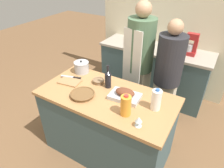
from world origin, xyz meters
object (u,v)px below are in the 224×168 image
juice_jug (126,105)px  person_cook_guest (167,75)px  cutting_board (70,82)px  roasting_pan (125,95)px  wine_bottle_green (108,79)px  wicker_basket (82,94)px  milk_jug (156,100)px  stock_pot (82,67)px  wine_glass_left (139,120)px  stand_mixer (191,46)px  mixing_bowl (99,81)px  condiment_bottle_short (150,41)px  person_cook_aproned (139,61)px  condiment_bottle_tall (130,36)px  knife_chef (72,77)px

juice_jug → person_cook_guest: (0.11, 0.99, -0.12)m
cutting_board → roasting_pan: bearing=4.8°
person_cook_guest → wine_bottle_green: bearing=-126.1°
wicker_basket → milk_jug: 0.80m
stock_pot → wine_glass_left: bearing=-26.7°
wicker_basket → stand_mixer: stand_mixer is taller
mixing_bowl → wine_glass_left: size_ratio=1.37×
wicker_basket → condiment_bottle_short: condiment_bottle_short is taller
cutting_board → wine_bottle_green: wine_bottle_green is taller
roasting_pan → condiment_bottle_short: bearing=101.8°
roasting_pan → mixing_bowl: bearing=165.1°
cutting_board → mixing_bowl: mixing_bowl is taller
person_cook_aproned → wine_bottle_green: bearing=-84.2°
mixing_bowl → milk_jug: 0.78m
roasting_pan → stock_pot: 0.79m
wine_glass_left → condiment_bottle_tall: bearing=118.8°
knife_chef → person_cook_aproned: size_ratio=0.15×
juice_jug → person_cook_guest: 1.00m
juice_jug → mixing_bowl: bearing=148.1°
person_cook_aproned → person_cook_guest: 0.43m
stock_pot → juice_jug: juice_jug is taller
stock_pot → juice_jug: bearing=-26.8°
stand_mixer → cutting_board: bearing=-124.4°
knife_chef → person_cook_guest: person_cook_guest is taller
wine_glass_left → condiment_bottle_short: bearing=108.8°
condiment_bottle_short → person_cook_aproned: size_ratio=0.11×
mixing_bowl → person_cook_aproned: person_cook_aproned is taller
roasting_pan → condiment_bottle_short: 1.53m
mixing_bowl → condiment_bottle_tall: (-0.32, 1.49, 0.07)m
cutting_board → person_cook_aproned: bearing=57.2°
wicker_basket → mixing_bowl: mixing_bowl is taller
wine_bottle_green → person_cook_aproned: bearing=83.0°
juice_jug → cutting_board: bearing=168.9°
wicker_basket → person_cook_aproned: bearing=76.8°
wicker_basket → cutting_board: bearing=155.2°
person_cook_guest → person_cook_aproned: bearing=178.1°
milk_jug → condiment_bottle_tall: 1.94m
wine_bottle_green → mixing_bowl: bearing=172.6°
roasting_pan → condiment_bottle_tall: size_ratio=1.87×
milk_jug → person_cook_aproned: person_cook_aproned is taller
knife_chef → condiment_bottle_tall: bearing=89.1°
wine_bottle_green → person_cook_guest: (0.51, 0.67, -0.13)m
wine_bottle_green → person_cook_aproned: (0.09, 0.69, -0.04)m
roasting_pan → stock_pot: size_ratio=1.78×
stock_pot → wine_bottle_green: 0.51m
wine_bottle_green → wine_glass_left: wine_bottle_green is taller
cutting_board → juice_jug: 0.88m
wicker_basket → person_cook_guest: size_ratio=0.17×
stand_mixer → condiment_bottle_tall: bearing=175.1°
wicker_basket → condiment_bottle_short: 1.71m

